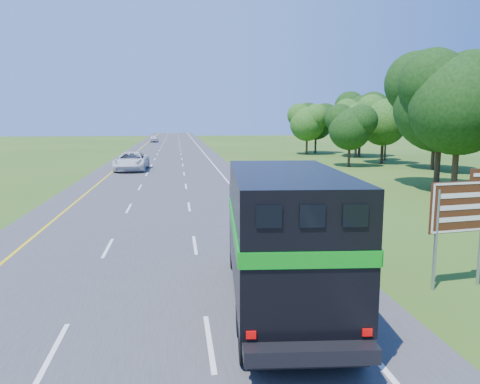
{
  "coord_description": "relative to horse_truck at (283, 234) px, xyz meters",
  "views": [
    {
      "loc": [
        1.13,
        -8.68,
        5.41
      ],
      "look_at": [
        4.4,
        15.42,
        1.62
      ],
      "focal_mm": 35.0,
      "sensor_mm": 36.0,
      "label": 1
    }
  ],
  "objects": [
    {
      "name": "far_car",
      "position": [
        -8.14,
        100.58,
        -1.33
      ],
      "size": [
        2.0,
        4.82,
        1.63
      ],
      "primitive_type": "imported",
      "rotation": [
        0.0,
        0.0,
        0.02
      ],
      "color": "#B9B8C0",
      "rests_on": "road"
    },
    {
      "name": "horse_truck",
      "position": [
        0.0,
        0.0,
        0.0
      ],
      "size": [
        3.56,
        9.27,
        4.02
      ],
      "rotation": [
        0.0,
        0.0,
        -0.09
      ],
      "color": "black",
      "rests_on": "road"
    },
    {
      "name": "white_suv",
      "position": [
        -7.69,
        37.96,
        -1.18
      ],
      "size": [
        3.49,
        7.11,
        1.94
      ],
      "primitive_type": "imported",
      "rotation": [
        0.0,
        0.0,
        -0.04
      ],
      "color": "silver",
      "rests_on": "road"
    },
    {
      "name": "delineator",
      "position": [
        4.3,
        5.75,
        -1.59
      ],
      "size": [
        0.09,
        0.05,
        1.11
      ],
      "color": "#DF490B",
      "rests_on": "ground"
    },
    {
      "name": "lane_markings",
      "position": [
        -4.06,
        46.06,
        -2.14
      ],
      "size": [
        11.15,
        260.0,
        0.01
      ],
      "color": "yellow",
      "rests_on": "road"
    },
    {
      "name": "tree_wall_right",
      "position": [
        21.94,
        26.06,
        3.81
      ],
      "size": [
        16.0,
        100.0,
        12.0
      ],
      "primitive_type": null,
      "color": "#123C10",
      "rests_on": "ground"
    },
    {
      "name": "road",
      "position": [
        -4.06,
        46.06,
        -2.17
      ],
      "size": [
        15.0,
        260.0,
        0.04
      ],
      "primitive_type": "cube",
      "color": "#38383A",
      "rests_on": "ground"
    },
    {
      "name": "exit_sign",
      "position": [
        6.01,
        0.85,
        0.32
      ],
      "size": [
        2.27,
        0.39,
        3.87
      ],
      "rotation": [
        0.0,
        0.0,
        0.14
      ],
      "color": "gray",
      "rests_on": "ground"
    }
  ]
}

